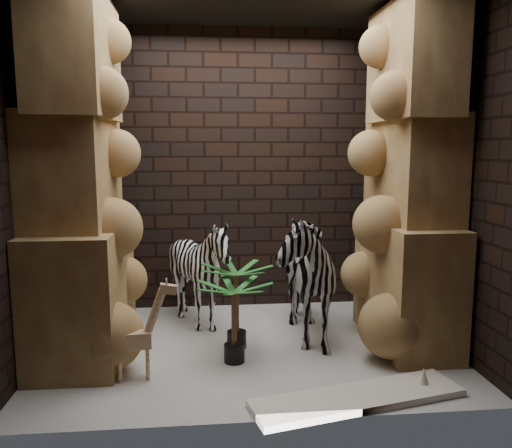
{
  "coord_description": "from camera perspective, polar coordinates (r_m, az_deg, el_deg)",
  "views": [
    {
      "loc": [
        -0.37,
        -4.31,
        1.74
      ],
      "look_at": [
        0.08,
        0.15,
        1.08
      ],
      "focal_mm": 35.98,
      "sensor_mm": 36.0,
      "label": 1
    }
  ],
  "objects": [
    {
      "name": "zebra_right",
      "position": [
        4.72,
        4.54,
        -4.25
      ],
      "size": [
        0.71,
        1.23,
        1.42
      ],
      "primitive_type": "imported",
      "rotation": [
        0.0,
        0.0,
        0.05
      ],
      "color": "white",
      "rests_on": "floor"
    },
    {
      "name": "wall_left",
      "position": [
        4.53,
        -23.59,
        4.64
      ],
      "size": [
        0.0,
        3.0,
        3.0
      ],
      "primitive_type": "plane",
      "rotation": [
        1.57,
        0.0,
        1.57
      ],
      "color": "black",
      "rests_on": "ground"
    },
    {
      "name": "zebra_left",
      "position": [
        5.05,
        -6.26,
        -5.96
      ],
      "size": [
        1.17,
        1.31,
        0.99
      ],
      "primitive_type": "imported",
      "rotation": [
        0.0,
        0.0,
        -0.31
      ],
      "color": "white",
      "rests_on": "floor"
    },
    {
      "name": "palm_front",
      "position": [
        4.53,
        -2.18,
        -9.09
      ],
      "size": [
        0.36,
        0.36,
        0.76
      ],
      "primitive_type": null,
      "color": "#22521A",
      "rests_on": "floor"
    },
    {
      "name": "wall_back",
      "position": [
        5.58,
        -1.98,
        5.9
      ],
      "size": [
        3.5,
        0.0,
        3.5
      ],
      "primitive_type": "plane",
      "rotation": [
        1.57,
        0.0,
        0.0
      ],
      "color": "black",
      "rests_on": "ground"
    },
    {
      "name": "giraffe_toy",
      "position": [
        4.03,
        -13.54,
        -11.31
      ],
      "size": [
        0.42,
        0.18,
        0.79
      ],
      "primitive_type": null,
      "rotation": [
        0.0,
        0.0,
        0.1
      ],
      "color": "#D8B17D",
      "rests_on": "floor"
    },
    {
      "name": "wall_right",
      "position": [
        4.81,
        20.47,
        4.98
      ],
      "size": [
        0.0,
        3.0,
        3.0
      ],
      "primitive_type": "plane",
      "rotation": [
        1.57,
        0.0,
        -1.57
      ],
      "color": "black",
      "rests_on": "ground"
    },
    {
      "name": "rock_pillar_left",
      "position": [
        4.44,
        -19.27,
        4.8
      ],
      "size": [
        0.68,
        1.3,
        3.0
      ],
      "primitive_type": null,
      "color": "tan",
      "rests_on": "floor"
    },
    {
      "name": "floor",
      "position": [
        4.66,
        -0.84,
        -13.55
      ],
      "size": [
        3.5,
        3.5,
        0.0
      ],
      "primitive_type": "plane",
      "color": "beige",
      "rests_on": "ground"
    },
    {
      "name": "rock_pillar_right",
      "position": [
        4.67,
        16.83,
        5.07
      ],
      "size": [
        0.58,
        1.25,
        3.0
      ],
      "primitive_type": null,
      "color": "tan",
      "rests_on": "floor"
    },
    {
      "name": "surfboard",
      "position": [
        3.83,
        11.29,
        -18.43
      ],
      "size": [
        1.57,
        0.71,
        0.05
      ],
      "primitive_type": "cube",
      "rotation": [
        0.0,
        0.0,
        0.23
      ],
      "color": "white",
      "rests_on": "floor"
    },
    {
      "name": "palm_back",
      "position": [
        4.26,
        -2.45,
        -10.79
      ],
      "size": [
        0.36,
        0.36,
        0.69
      ],
      "primitive_type": null,
      "color": "#22521A",
      "rests_on": "floor"
    },
    {
      "name": "wall_front",
      "position": [
        3.09,
        1.1,
        3.9
      ],
      "size": [
        3.5,
        0.0,
        3.5
      ],
      "primitive_type": "plane",
      "rotation": [
        -1.57,
        0.0,
        0.0
      ],
      "color": "black",
      "rests_on": "ground"
    }
  ]
}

